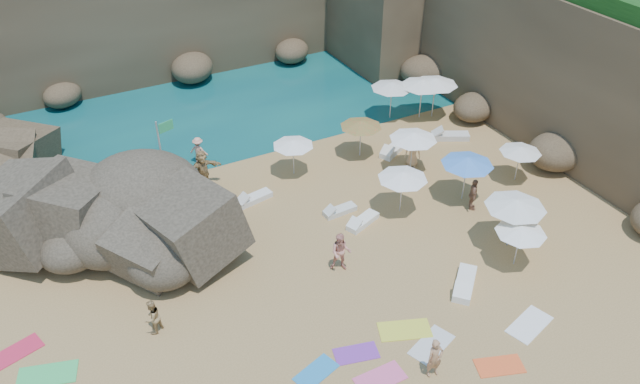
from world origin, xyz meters
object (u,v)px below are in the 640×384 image
flag_pole (164,151)px  person_stand_5 (203,169)px  lounger_0 (254,198)px  rock_outcrop (95,266)px  person_stand_1 (152,317)px  parasol_2 (422,83)px  person_stand_4 (413,152)px  parasol_0 (293,143)px  person_stand_2 (199,150)px  person_stand_3 (473,195)px  parasol_1 (392,85)px

flag_pole → person_stand_5: (1.77, 0.36, -1.69)m
lounger_0 → person_stand_5: bearing=114.6°
rock_outcrop → person_stand_1: rock_outcrop is taller
parasol_2 → person_stand_4: bearing=-129.3°
rock_outcrop → parasol_0: parasol_0 is taller
lounger_0 → person_stand_2: (-1.17, 4.43, 0.60)m
person_stand_2 → person_stand_1: bearing=105.4°
rock_outcrop → person_stand_3: 16.77m
person_stand_3 → person_stand_4: bearing=38.4°
lounger_0 → person_stand_1: (-6.39, -5.89, 0.59)m
rock_outcrop → person_stand_4: size_ratio=5.33×
person_stand_3 → person_stand_1: bearing=126.7°
parasol_0 → lounger_0: 3.39m
parasol_0 → person_stand_5: size_ratio=1.05×
rock_outcrop → parasol_2: bearing=13.0°
person_stand_2 → person_stand_5: (-0.48, -2.12, 0.24)m
person_stand_4 → parasol_0: bearing=-164.7°
rock_outcrop → person_stand_4: (15.94, 0.30, 0.80)m
rock_outcrop → person_stand_5: person_stand_5 is taller
person_stand_4 → person_stand_5: person_stand_5 is taller
rock_outcrop → person_stand_3: (16.25, -4.06, 0.79)m
parasol_2 → person_stand_3: bearing=-110.0°
person_stand_2 → person_stand_3: 13.80m
flag_pole → lounger_0: bearing=-29.7°
rock_outcrop → lounger_0: bearing=9.0°
person_stand_2 → person_stand_4: 10.90m
parasol_1 → parasol_2: size_ratio=0.95×
parasol_0 → person_stand_4: 6.13m
rock_outcrop → person_stand_5: 6.97m
parasol_1 → lounger_0: bearing=-158.5°
parasol_0 → person_stand_1: bearing=-141.7°
person_stand_1 → person_stand_3: (15.04, 0.63, 0.06)m
rock_outcrop → parasol_1: (17.80, 5.21, 2.07)m
parasol_1 → person_stand_4: bearing=-110.7°
flag_pole → parasol_1: flag_pole is taller
lounger_0 → person_stand_3: (8.65, -5.26, 0.65)m
parasol_2 → person_stand_1: bearing=-153.2°
person_stand_1 → person_stand_4: 15.55m
parasol_2 → person_stand_4: parasol_2 is taller
flag_pole → person_stand_4: 12.25m
flag_pole → person_stand_3: flag_pole is taller
person_stand_5 → parasol_2: bearing=-2.6°
flag_pole → parasol_0: 6.21m
parasol_1 → person_stand_2: 11.45m
parasol_2 → lounger_0: bearing=-164.4°
person_stand_4 → rock_outcrop: bearing=-142.6°
parasol_0 → person_stand_1: (-9.07, -7.15, -1.05)m
lounger_0 → person_stand_4: 8.41m
person_stand_3 → parasol_2: bearing=14.3°
parasol_0 → person_stand_2: parasol_0 is taller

